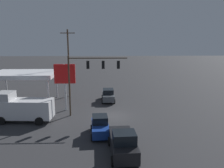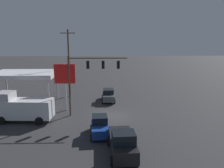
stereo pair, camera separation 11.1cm
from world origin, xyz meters
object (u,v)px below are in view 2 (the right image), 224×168
object	(u,v)px
delivery_truck	(22,108)
traffic_signal_assembly	(90,72)
utility_pole	(69,62)
pickup_parked	(122,143)
price_sign	(65,76)
sedan_waiting	(108,95)
hatchback_crossing	(100,126)

from	to	relation	value
delivery_truck	traffic_signal_assembly	bearing A→B (deg)	-163.36
traffic_signal_assembly	utility_pole	xyz separation A→B (m)	(4.20, -9.78, 0.20)
traffic_signal_assembly	pickup_parked	distance (m)	11.51
delivery_truck	pickup_parked	size ratio (longest dim) A/B	1.31
price_sign	delivery_truck	size ratio (longest dim) A/B	0.92
pickup_parked	sedan_waiting	world-z (taller)	pickup_parked
traffic_signal_assembly	hatchback_crossing	bearing A→B (deg)	102.80
utility_pole	price_sign	xyz separation A→B (m)	(-0.66, 7.58, -1.13)
hatchback_crossing	delivery_truck	distance (m)	10.20
price_sign	delivery_truck	xyz separation A→B (m)	(4.46, 4.06, -3.09)
traffic_signal_assembly	utility_pole	bearing A→B (deg)	-66.75
pickup_parked	hatchback_crossing	bearing A→B (deg)	-156.96
traffic_signal_assembly	delivery_truck	xyz separation A→B (m)	(8.00, 1.86, -4.02)
price_sign	pickup_parked	distance (m)	14.49
traffic_signal_assembly	hatchback_crossing	distance (m)	7.69
traffic_signal_assembly	delivery_truck	world-z (taller)	traffic_signal_assembly
price_sign	pickup_parked	xyz separation A→B (m)	(-6.89, 12.21, -3.67)
delivery_truck	pickup_parked	distance (m)	13.99
utility_pole	hatchback_crossing	bearing A→B (deg)	109.47
utility_pole	pickup_parked	distance (m)	21.72
utility_pole	hatchback_crossing	size ratio (longest dim) A/B	2.87
delivery_truck	pickup_parked	world-z (taller)	delivery_truck
traffic_signal_assembly	sedan_waiting	bearing A→B (deg)	-109.75
price_sign	hatchback_crossing	distance (m)	10.20
traffic_signal_assembly	pickup_parked	world-z (taller)	traffic_signal_assembly
delivery_truck	pickup_parked	xyz separation A→B (m)	(-11.35, 8.15, -0.58)
delivery_truck	pickup_parked	bearing A→B (deg)	147.90
traffic_signal_assembly	price_sign	distance (m)	4.27
traffic_signal_assembly	sedan_waiting	xyz separation A→B (m)	(-2.36, -6.58, -4.76)
pickup_parked	sedan_waiting	distance (m)	16.62
hatchback_crossing	sedan_waiting	world-z (taller)	hatchback_crossing
price_sign	hatchback_crossing	xyz separation A→B (m)	(-4.88, 8.09, -3.84)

